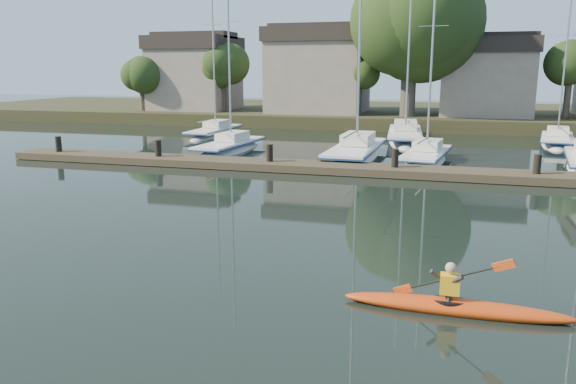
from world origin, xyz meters
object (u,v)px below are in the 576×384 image
(sailboat_1, at_px, (230,154))
(sailboat_2, at_px, (356,161))
(sailboat_5, at_px, (215,138))
(dock, at_px, (330,168))
(sailboat_6, at_px, (405,143))
(sailboat_7, at_px, (556,147))
(sailboat_3, at_px, (425,165))
(kayak, at_px, (455,304))

(sailboat_1, distance_m, sailboat_2, 7.61)
(sailboat_2, bearing_deg, sailboat_5, 148.34)
(dock, height_order, sailboat_5, sailboat_5)
(dock, relative_size, sailboat_1, 2.66)
(sailboat_6, height_order, sailboat_7, sailboat_6)
(sailboat_1, xyz_separation_m, sailboat_5, (-4.02, 7.14, 0.01))
(sailboat_1, bearing_deg, sailboat_6, 44.64)
(sailboat_2, height_order, sailboat_3, sailboat_2)
(sailboat_3, distance_m, sailboat_6, 9.06)
(sailboat_3, xyz_separation_m, sailboat_6, (-1.75, 8.89, -0.02))
(sailboat_2, bearing_deg, sailboat_6, 78.38)
(kayak, bearing_deg, sailboat_1, 122.63)
(kayak, bearing_deg, sailboat_3, 94.02)
(sailboat_2, distance_m, sailboat_5, 13.88)
(kayak, xyz_separation_m, dock, (-5.57, 14.68, 0.03))
(dock, xyz_separation_m, sailboat_6, (2.47, 13.17, -0.40))
(kayak, xyz_separation_m, sailboat_2, (-5.10, 19.32, -0.38))
(sailboat_7, bearing_deg, sailboat_2, -133.28)
(sailboat_5, xyz_separation_m, sailboat_6, (13.61, 0.93, -0.03))
(dock, bearing_deg, kayak, -69.22)
(sailboat_1, height_order, sailboat_2, sailboat_2)
(sailboat_3, height_order, sailboat_7, sailboat_3)
(sailboat_1, bearing_deg, sailboat_3, 0.40)
(sailboat_6, bearing_deg, sailboat_1, -144.44)
(sailboat_3, height_order, sailboat_6, sailboat_6)
(sailboat_1, relative_size, sailboat_7, 1.08)
(dock, height_order, sailboat_7, sailboat_7)
(kayak, xyz_separation_m, sailboat_3, (-1.35, 18.95, -0.35))
(kayak, bearing_deg, sailboat_2, 104.73)
(sailboat_1, bearing_deg, sailboat_7, 28.44)
(sailboat_1, distance_m, sailboat_7, 20.95)
(sailboat_1, relative_size, sailboat_5, 0.95)
(sailboat_5, xyz_separation_m, sailboat_7, (23.17, 1.34, -0.01))
(sailboat_2, bearing_deg, sailboat_7, 39.26)
(kayak, relative_size, sailboat_2, 0.28)
(dock, bearing_deg, sailboat_5, 132.30)
(sailboat_2, height_order, sailboat_6, sailboat_6)
(dock, bearing_deg, sailboat_1, 144.40)
(sailboat_1, distance_m, sailboat_5, 8.19)
(kayak, distance_m, sailboat_5, 31.68)
(sailboat_5, bearing_deg, sailboat_6, 4.06)
(dock, height_order, sailboat_2, sailboat_2)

